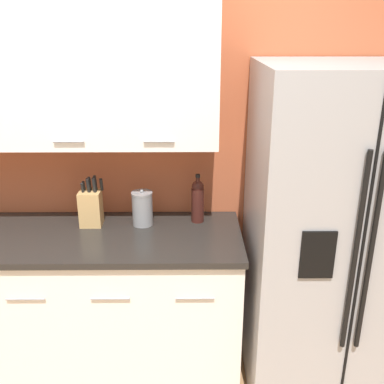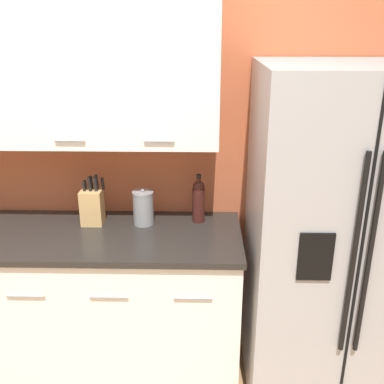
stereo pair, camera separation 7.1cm
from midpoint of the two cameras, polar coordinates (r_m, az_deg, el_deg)
The scene contains 6 objects.
wall_back at distance 2.68m, azimuth -11.98°, elevation 8.12°, with size 10.00×0.39×2.60m.
counter_unit at distance 2.83m, azimuth -14.12°, elevation -13.25°, with size 1.83×0.64×0.90m.
refrigerator at distance 2.58m, azimuth 16.85°, elevation -5.34°, with size 0.91×0.79×1.83m.
knife_block at distance 2.67m, azimuth -13.46°, elevation -1.87°, with size 0.14×0.12×0.30m.
wine_bottle at distance 2.63m, azimuth -0.05°, elevation -1.05°, with size 0.07×0.07×0.29m.
steel_canister at distance 2.62m, azimuth -7.09°, elevation -2.07°, with size 0.12×0.12×0.22m.
Camera 1 is at (0.45, -1.44, 2.01)m, focal length 42.00 mm.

